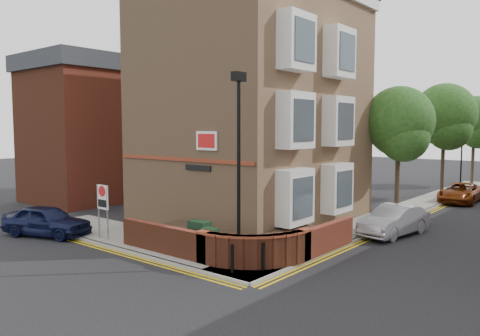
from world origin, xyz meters
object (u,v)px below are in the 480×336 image
lamppost (239,168)px  utility_cabinet_large (200,237)px  navy_hatchback (47,221)px  zone_sign (103,201)px  silver_car_near (394,221)px

lamppost → utility_cabinet_large: bearing=177.0°
utility_cabinet_large → navy_hatchback: size_ratio=0.31×
utility_cabinet_large → lamppost: bearing=-3.0°
zone_sign → lamppost: bearing=6.1°
lamppost → utility_cabinet_large: size_ratio=5.25×
utility_cabinet_large → zone_sign: size_ratio=0.55×
silver_car_near → navy_hatchback: bearing=-131.7°
lamppost → zone_sign: 6.85m
lamppost → utility_cabinet_large: lamppost is taller
utility_cabinet_large → navy_hatchback: (-7.38, -1.80, -0.06)m
zone_sign → navy_hatchback: size_ratio=0.57×
utility_cabinet_large → zone_sign: bearing=-170.3°
navy_hatchback → zone_sign: bearing=-89.9°
lamppost → navy_hatchback: size_ratio=1.62×
lamppost → silver_car_near: bearing=74.5°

